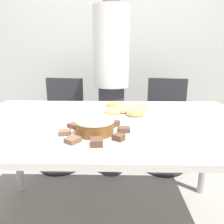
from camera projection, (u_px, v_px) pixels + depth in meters
The scene contains 22 objects.
wall_back at pixel (113, 40), 2.65m from camera, with size 8.00×0.05×2.60m.
table at pixel (108, 134), 1.26m from camera, with size 1.65×1.02×0.77m.
person_standing at pixel (111, 81), 1.97m from camera, with size 0.31×0.31×1.69m.
office_chair_left at pixel (61, 125), 2.24m from camera, with size 0.50×0.50×0.89m.
office_chair_right at pixel (165, 126), 2.22m from camera, with size 0.53×0.53×0.89m.
plate_cake at pixel (95, 134), 1.01m from camera, with size 0.37×0.37×0.01m.
plate_donuts at pixel (125, 112), 1.38m from camera, with size 0.37×0.37×0.01m.
frosted_cake at pixel (95, 126), 1.00m from camera, with size 0.18×0.18×0.07m.
lamington_0 at pixel (119, 137), 0.92m from camera, with size 0.06×0.06×0.03m.
lamington_1 at pixel (124, 130), 1.02m from camera, with size 0.06×0.05×0.02m.
lamington_2 at pixel (113, 123), 1.10m from camera, with size 0.08×0.08×0.03m.
lamington_3 at pixel (93, 122), 1.13m from camera, with size 0.05×0.06×0.03m.
lamington_4 at pixel (75, 125), 1.08m from camera, with size 0.08×0.08×0.02m.
lamington_5 at pixel (65, 133), 0.99m from camera, with size 0.06×0.05×0.02m.
lamington_6 at pixel (73, 140), 0.90m from camera, with size 0.07×0.08×0.02m.
lamington_7 at pixel (96, 142), 0.87m from camera, with size 0.06×0.06×0.03m.
donut_0 at pixel (125, 109), 1.37m from camera, with size 0.13×0.13×0.04m.
donut_1 at pixel (138, 107), 1.43m from camera, with size 0.13×0.13×0.03m.
donut_2 at pixel (115, 105), 1.46m from camera, with size 0.12×0.12×0.04m.
donut_3 at pixel (112, 111), 1.34m from camera, with size 0.11×0.11×0.03m.
donut_4 at pixel (136, 112), 1.29m from camera, with size 0.12×0.12×0.04m.
napkin at pixel (209, 126), 1.13m from camera, with size 0.11×0.10×0.01m.
Camera 1 is at (0.05, -1.18, 1.14)m, focal length 35.00 mm.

